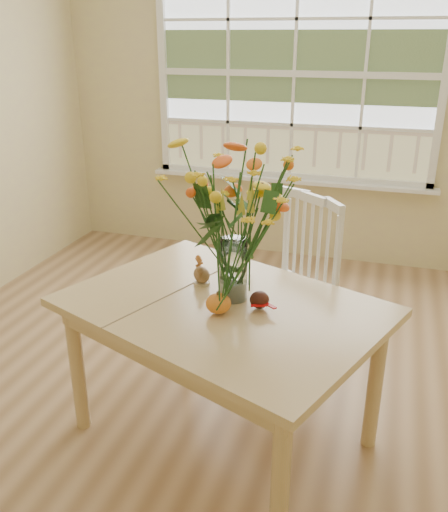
% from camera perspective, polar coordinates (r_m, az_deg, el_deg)
% --- Properties ---
extents(floor, '(4.00, 4.50, 0.01)m').
position_cam_1_polar(floor, '(3.04, -2.00, -14.99)').
color(floor, '#946D47').
rests_on(floor, ground).
extents(wall_back, '(4.00, 0.02, 2.70)m').
position_cam_1_polar(wall_back, '(4.63, 7.37, 16.06)').
color(wall_back, beige).
rests_on(wall_back, floor).
extents(window, '(2.42, 0.12, 1.74)m').
position_cam_1_polar(window, '(4.58, 7.40, 18.27)').
color(window, silver).
rests_on(window, wall_back).
extents(dining_table, '(1.62, 1.40, 0.73)m').
position_cam_1_polar(dining_table, '(2.47, -0.14, -6.88)').
color(dining_table, tan).
rests_on(dining_table, floor).
extents(windsor_chair, '(0.64, 0.64, 1.01)m').
position_cam_1_polar(windsor_chair, '(3.08, 7.51, -2.35)').
color(windsor_chair, white).
rests_on(windsor_chair, floor).
extents(flower_vase, '(0.59, 0.59, 0.70)m').
position_cam_1_polar(flower_vase, '(2.31, 1.03, 4.97)').
color(flower_vase, white).
rests_on(flower_vase, dining_table).
extents(pumpkin, '(0.11, 0.11, 0.09)m').
position_cam_1_polar(pumpkin, '(2.32, -0.59, -5.11)').
color(pumpkin, orange).
rests_on(pumpkin, dining_table).
extents(turkey_figurine, '(0.12, 0.12, 0.12)m').
position_cam_1_polar(turkey_figurine, '(2.58, -2.37, -1.99)').
color(turkey_figurine, '#CCB78C').
rests_on(turkey_figurine, dining_table).
extents(dark_gourd, '(0.13, 0.09, 0.08)m').
position_cam_1_polar(dark_gourd, '(2.37, 3.76, -4.70)').
color(dark_gourd, '#38160F').
rests_on(dark_gourd, dining_table).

